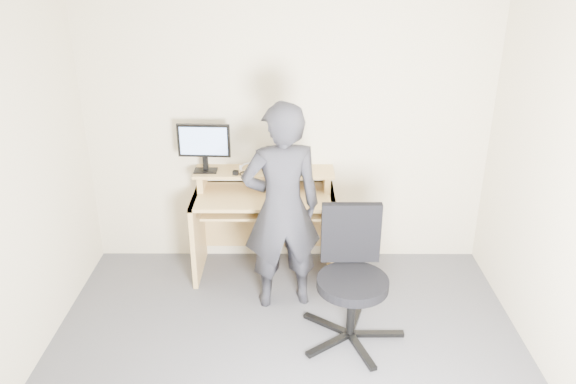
{
  "coord_description": "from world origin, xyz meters",
  "views": [
    {
      "loc": [
        0.02,
        -2.88,
        2.69
      ],
      "look_at": [
        0.01,
        1.05,
        0.95
      ],
      "focal_mm": 35.0,
      "sensor_mm": 36.0,
      "label": 1
    }
  ],
  "objects_px": {
    "person": "(282,208)",
    "monitor": "(204,144)",
    "office_chair": "(352,271)",
    "desk": "(265,212)"
  },
  "relations": [
    {
      "from": "office_chair",
      "to": "person",
      "type": "relative_size",
      "value": 0.58
    },
    {
      "from": "desk",
      "to": "person",
      "type": "relative_size",
      "value": 0.71
    },
    {
      "from": "office_chair",
      "to": "person",
      "type": "bearing_deg",
      "value": 140.4
    },
    {
      "from": "office_chair",
      "to": "monitor",
      "type": "bearing_deg",
      "value": 139.01
    },
    {
      "from": "monitor",
      "to": "person",
      "type": "xyz_separation_m",
      "value": [
        0.66,
        -0.58,
        -0.32
      ]
    },
    {
      "from": "desk",
      "to": "person",
      "type": "height_order",
      "value": "person"
    },
    {
      "from": "person",
      "to": "monitor",
      "type": "bearing_deg",
      "value": -53.1
    },
    {
      "from": "desk",
      "to": "office_chair",
      "type": "relative_size",
      "value": 1.23
    },
    {
      "from": "monitor",
      "to": "person",
      "type": "bearing_deg",
      "value": -38.68
    },
    {
      "from": "desk",
      "to": "monitor",
      "type": "xyz_separation_m",
      "value": [
        -0.5,
        0.04,
        0.61
      ]
    }
  ]
}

